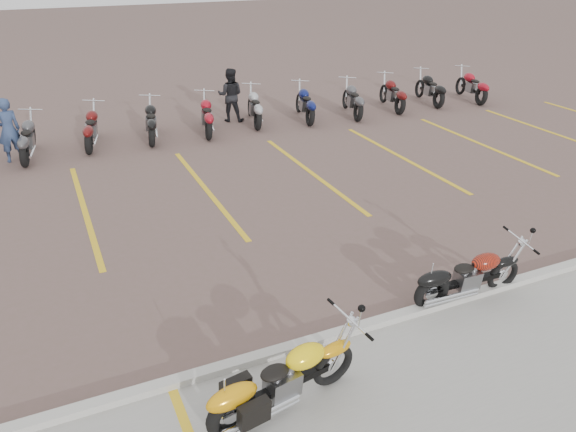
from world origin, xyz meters
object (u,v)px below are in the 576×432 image
object	(u,v)px
yellow_cruiser	(280,382)
person_b	(230,95)
flame_cruiser	(465,278)
person_a	(8,130)

from	to	relation	value
yellow_cruiser	person_b	world-z (taller)	person_b
flame_cruiser	person_a	xyz separation A→B (m)	(-6.43, 9.93, 0.43)
flame_cruiser	person_b	size ratio (longest dim) A/B	1.17
person_b	person_a	bearing A→B (deg)	37.50
yellow_cruiser	person_b	bearing A→B (deg)	63.60
flame_cruiser	person_a	distance (m)	11.84
flame_cruiser	person_b	world-z (taller)	person_b
flame_cruiser	person_b	distance (m)	11.12
flame_cruiser	person_a	bearing A→B (deg)	125.38
flame_cruiser	yellow_cruiser	bearing A→B (deg)	-162.53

